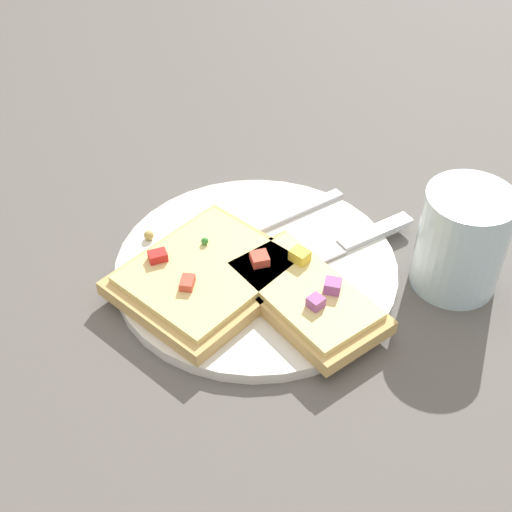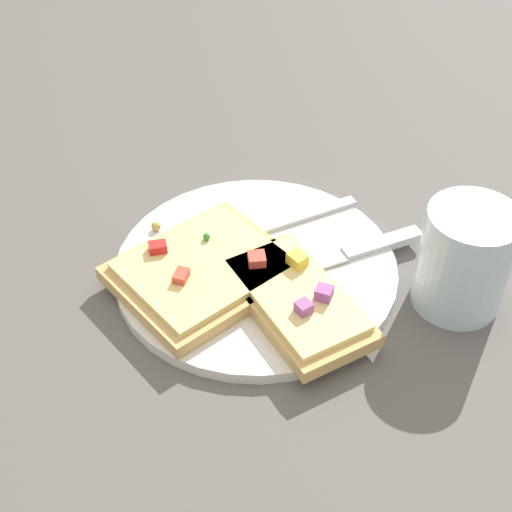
{
  "view_description": "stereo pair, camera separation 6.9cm",
  "coord_description": "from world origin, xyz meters",
  "px_view_note": "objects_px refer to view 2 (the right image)",
  "views": [
    {
      "loc": [
        0.09,
        0.5,
        0.49
      ],
      "look_at": [
        0.0,
        0.0,
        0.02
      ],
      "focal_mm": 50.0,
      "sensor_mm": 36.0,
      "label": 1
    },
    {
      "loc": [
        0.02,
        0.51,
        0.49
      ],
      "look_at": [
        0.0,
        0.0,
        0.02
      ],
      "focal_mm": 50.0,
      "sensor_mm": 36.0,
      "label": 2
    }
  ],
  "objects_px": {
    "knife": "(336,257)",
    "drinking_glass": "(464,259)",
    "plate": "(256,268)",
    "pizza_slice_corner": "(296,299)",
    "fork": "(256,231)",
    "pizza_slice_main": "(203,271)"
  },
  "relations": [
    {
      "from": "plate",
      "to": "fork",
      "type": "relative_size",
      "value": 1.39
    },
    {
      "from": "pizza_slice_main",
      "to": "plate",
      "type": "bearing_deg",
      "value": 161.42
    },
    {
      "from": "knife",
      "to": "plate",
      "type": "bearing_deg",
      "value": -18.92
    },
    {
      "from": "fork",
      "to": "pizza_slice_main",
      "type": "bearing_deg",
      "value": 26.47
    },
    {
      "from": "fork",
      "to": "drinking_glass",
      "type": "height_order",
      "value": "drinking_glass"
    },
    {
      "from": "pizza_slice_corner",
      "to": "drinking_glass",
      "type": "distance_m",
      "value": 0.16
    },
    {
      "from": "pizza_slice_corner",
      "to": "fork",
      "type": "bearing_deg",
      "value": 169.47
    },
    {
      "from": "fork",
      "to": "drinking_glass",
      "type": "bearing_deg",
      "value": 130.03
    },
    {
      "from": "knife",
      "to": "drinking_glass",
      "type": "distance_m",
      "value": 0.12
    },
    {
      "from": "pizza_slice_main",
      "to": "fork",
      "type": "bearing_deg",
      "value": -167.92
    },
    {
      "from": "plate",
      "to": "pizza_slice_main",
      "type": "bearing_deg",
      "value": 19.88
    },
    {
      "from": "fork",
      "to": "drinking_glass",
      "type": "distance_m",
      "value": 0.21
    },
    {
      "from": "fork",
      "to": "plate",
      "type": "bearing_deg",
      "value": 63.43
    },
    {
      "from": "knife",
      "to": "drinking_glass",
      "type": "xyz_separation_m",
      "value": [
        -0.11,
        0.05,
        0.04
      ]
    },
    {
      "from": "drinking_glass",
      "to": "plate",
      "type": "bearing_deg",
      "value": -13.23
    },
    {
      "from": "fork",
      "to": "drinking_glass",
      "type": "xyz_separation_m",
      "value": [
        -0.18,
        0.09,
        0.04
      ]
    },
    {
      "from": "plate",
      "to": "pizza_slice_corner",
      "type": "distance_m",
      "value": 0.07
    },
    {
      "from": "pizza_slice_main",
      "to": "pizza_slice_corner",
      "type": "height_order",
      "value": "pizza_slice_corner"
    },
    {
      "from": "fork",
      "to": "knife",
      "type": "distance_m",
      "value": 0.09
    },
    {
      "from": "plate",
      "to": "pizza_slice_corner",
      "type": "height_order",
      "value": "pizza_slice_corner"
    },
    {
      "from": "knife",
      "to": "drinking_glass",
      "type": "relative_size",
      "value": 2.11
    },
    {
      "from": "pizza_slice_corner",
      "to": "drinking_glass",
      "type": "xyz_separation_m",
      "value": [
        -0.15,
        -0.02,
        0.03
      ]
    }
  ]
}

